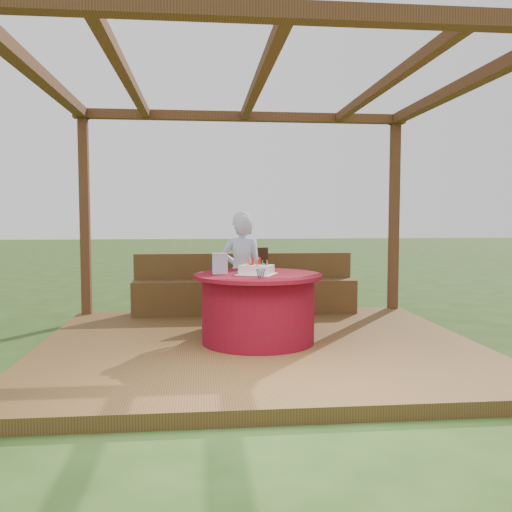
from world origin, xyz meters
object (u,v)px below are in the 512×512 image
(bench, at_px, (245,293))
(birthday_cake, at_px, (257,269))
(chair, at_px, (254,280))
(drinking_glass, at_px, (261,274))
(gift_bag, at_px, (220,263))
(table, at_px, (258,308))
(elderly_woman, at_px, (242,270))

(bench, height_order, birthday_cake, birthday_cake)
(chair, distance_m, drinking_glass, 1.59)
(gift_bag, bearing_deg, drinking_glass, -52.00)
(table, xyz_separation_m, birthday_cake, (-0.02, -0.04, 0.40))
(chair, xyz_separation_m, gift_bag, (-0.47, -1.15, 0.31))
(bench, relative_size, chair, 3.30)
(chair, relative_size, gift_bag, 4.23)
(bench, distance_m, table, 1.74)
(bench, bearing_deg, chair, -82.33)
(table, relative_size, drinking_glass, 14.51)
(bench, bearing_deg, drinking_glass, -90.51)
(bench, height_order, gift_bag, gift_bag)
(gift_bag, bearing_deg, elderly_woman, 62.43)
(elderly_woman, bearing_deg, birthday_cake, -82.67)
(chair, height_order, drinking_glass, chair)
(chair, bearing_deg, drinking_glass, -93.28)
(birthday_cake, distance_m, drinking_glass, 0.32)
(elderly_woman, bearing_deg, gift_bag, -113.36)
(birthday_cake, bearing_deg, chair, 85.56)
(table, distance_m, elderly_woman, 0.78)
(chair, distance_m, gift_bag, 1.28)
(table, relative_size, birthday_cake, 2.82)
(bench, bearing_deg, birthday_cake, -90.81)
(elderly_woman, relative_size, birthday_cake, 2.92)
(bench, xyz_separation_m, drinking_glass, (-0.02, -2.10, 0.49))
(chair, bearing_deg, elderly_woman, -110.60)
(elderly_woman, height_order, drinking_glass, elderly_woman)
(birthday_cake, distance_m, gift_bag, 0.39)
(gift_bag, bearing_deg, bench, 72.51)
(table, bearing_deg, drinking_glass, -91.97)
(bench, distance_m, chair, 0.59)
(bench, relative_size, drinking_glass, 32.90)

